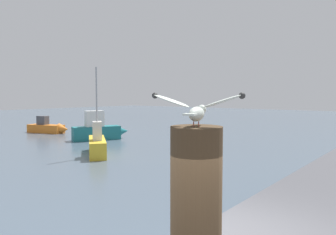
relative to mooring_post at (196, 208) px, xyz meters
name	(u,v)px	position (x,y,z in m)	size (l,w,h in m)	color
mooring_post	(196,208)	(0.00, 0.00, 0.00)	(0.36, 0.36, 1.14)	#4C3823
seagull	(197,108)	(0.00, 0.00, 0.69)	(0.39, 0.64, 0.23)	#C66D60
boat_teal	(100,130)	(11.76, 15.27, -1.47)	(3.63, 2.30, 1.88)	#1E7075
boat_orange	(49,128)	(11.82, 21.22, -1.74)	(1.82, 3.65, 1.35)	orange
boat_yellow	(97,144)	(8.38, 11.40, -1.63)	(2.84, 3.38, 4.19)	yellow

